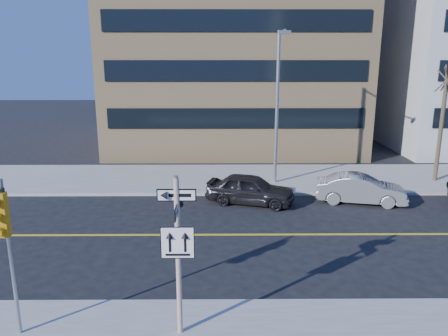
{
  "coord_description": "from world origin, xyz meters",
  "views": [
    {
      "loc": [
        1.03,
        -12.1,
        6.84
      ],
      "look_at": [
        1.14,
        4.0,
        2.74
      ],
      "focal_mm": 35.0,
      "sensor_mm": 36.0,
      "label": 1
    }
  ],
  "objects_px": {
    "streetlight_a": "(278,98)",
    "street_tree_west": "(447,83)",
    "traffic_signal": "(3,227)",
    "parked_car_a": "(250,189)",
    "parked_car_b": "(361,189)",
    "sign_pole": "(178,248)"
  },
  "relations": [
    {
      "from": "parked_car_b",
      "to": "street_tree_west",
      "type": "height_order",
      "value": "street_tree_west"
    },
    {
      "from": "traffic_signal",
      "to": "streetlight_a",
      "type": "distance_m",
      "value": 15.72
    },
    {
      "from": "street_tree_west",
      "to": "parked_car_a",
      "type": "bearing_deg",
      "value": -161.81
    },
    {
      "from": "sign_pole",
      "to": "parked_car_a",
      "type": "bearing_deg",
      "value": 76.75
    },
    {
      "from": "parked_car_a",
      "to": "streetlight_a",
      "type": "distance_m",
      "value": 5.23
    },
    {
      "from": "streetlight_a",
      "to": "parked_car_a",
      "type": "bearing_deg",
      "value": -118.12
    },
    {
      "from": "traffic_signal",
      "to": "parked_car_a",
      "type": "bearing_deg",
      "value": 58.47
    },
    {
      "from": "parked_car_a",
      "to": "street_tree_west",
      "type": "distance_m",
      "value": 12.12
    },
    {
      "from": "sign_pole",
      "to": "parked_car_b",
      "type": "relative_size",
      "value": 0.97
    },
    {
      "from": "streetlight_a",
      "to": "street_tree_west",
      "type": "distance_m",
      "value": 9.05
    },
    {
      "from": "sign_pole",
      "to": "parked_car_a",
      "type": "distance_m",
      "value": 10.76
    },
    {
      "from": "parked_car_a",
      "to": "parked_car_b",
      "type": "xyz_separation_m",
      "value": [
        5.3,
        0.05,
        -0.03
      ]
    },
    {
      "from": "traffic_signal",
      "to": "sign_pole",
      "type": "bearing_deg",
      "value": 2.11
    },
    {
      "from": "parked_car_a",
      "to": "streetlight_a",
      "type": "bearing_deg",
      "value": -11.33
    },
    {
      "from": "sign_pole",
      "to": "streetlight_a",
      "type": "xyz_separation_m",
      "value": [
        4.0,
        13.27,
        2.32
      ]
    },
    {
      "from": "sign_pole",
      "to": "traffic_signal",
      "type": "xyz_separation_m",
      "value": [
        -4.0,
        -0.15,
        0.59
      ]
    },
    {
      "from": "traffic_signal",
      "to": "parked_car_b",
      "type": "distance_m",
      "value": 15.95
    },
    {
      "from": "streetlight_a",
      "to": "traffic_signal",
      "type": "bearing_deg",
      "value": -120.8
    },
    {
      "from": "parked_car_a",
      "to": "street_tree_west",
      "type": "bearing_deg",
      "value": -55.01
    },
    {
      "from": "traffic_signal",
      "to": "streetlight_a",
      "type": "relative_size",
      "value": 0.5
    },
    {
      "from": "parked_car_a",
      "to": "streetlight_a",
      "type": "height_order",
      "value": "streetlight_a"
    },
    {
      "from": "traffic_signal",
      "to": "street_tree_west",
      "type": "distance_m",
      "value": 22.14
    }
  ]
}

